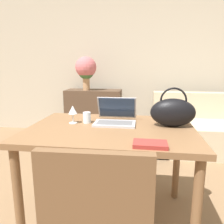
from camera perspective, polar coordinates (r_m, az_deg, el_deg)
wall_back at (r=4.00m, az=5.39°, el=13.64°), size 10.00×0.06×2.70m
dining_table at (r=1.68m, az=-0.33°, el=-7.21°), size 1.25×0.87×0.78m
couch at (r=3.55m, az=23.22°, el=-4.55°), size 1.54×0.91×0.82m
sideboard at (r=3.83m, az=-4.76°, el=-0.39°), size 0.94×0.40×0.83m
laptop at (r=1.79m, az=0.98°, el=-1.00°), size 0.33×0.30×0.20m
drinking_glass at (r=1.79m, az=-6.56°, el=-1.44°), size 0.06×0.06×0.09m
wine_glass at (r=1.78m, az=-10.20°, el=0.29°), size 0.07×0.07×0.14m
handbag at (r=1.72m, az=15.59°, el=-0.02°), size 0.34×0.16×0.30m
flower_vase at (r=3.71m, az=-6.82°, el=11.07°), size 0.35×0.35×0.56m
book at (r=1.30m, az=9.92°, el=-8.28°), size 0.20×0.13×0.02m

